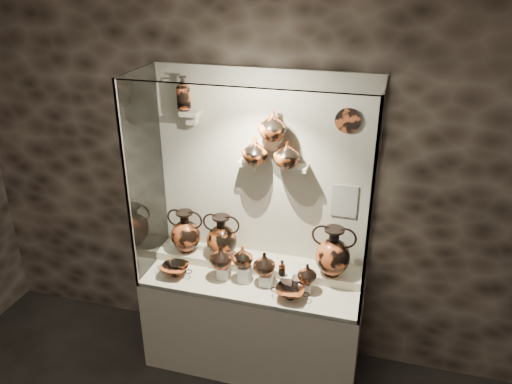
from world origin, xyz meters
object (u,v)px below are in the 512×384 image
jug_b (243,256)px  kylix_right (290,292)px  amphora_mid (222,236)px  lekythos_small (282,267)px  jug_c (264,263)px  ovoid_vase_b (272,125)px  lekythos_tall (183,92)px  ovoid_vase_c (287,154)px  jug_a (221,257)px  amphora_right (333,251)px  ovoid_vase_a (255,151)px  amphora_left (186,231)px  jug_e (307,273)px  kylix_left (175,269)px

jug_b → kylix_right: (0.40, -0.13, -0.16)m
amphora_mid → lekythos_small: (0.55, -0.21, -0.06)m
jug_c → ovoid_vase_b: size_ratio=0.84×
lekythos_tall → ovoid_vase_c: (0.80, -0.04, -0.39)m
amphora_mid → jug_a: 0.22m
amphora_right → ovoid_vase_a: 0.96m
amphora_left → jug_c: 0.74m
amphora_left → jug_e: size_ratio=2.43×
jug_e → ovoid_vase_b: bearing=138.5°
jug_c → kylix_right: (0.23, -0.13, -0.12)m
amphora_mid → kylix_right: (0.63, -0.31, -0.20)m
lekythos_tall → ovoid_vase_b: lekythos_tall is taller
jug_c → kylix_right: size_ratio=0.65×
amphora_mid → lekythos_tall: 1.17m
lekythos_small → ovoid_vase_c: 0.84m
ovoid_vase_c → amphora_right: bearing=-28.1°
jug_a → kylix_left: 0.39m
kylix_right → ovoid_vase_a: ovoid_vase_a is taller
jug_b → ovoid_vase_c: (0.27, 0.23, 0.77)m
kylix_right → lekythos_tall: 1.66m
jug_b → amphora_left: bearing=160.6°
amphora_mid → kylix_left: size_ratio=1.33×
amphora_left → jug_c: bearing=-27.6°
jug_e → kylix_right: bearing=-136.0°
kylix_right → lekythos_tall: lekythos_tall is taller
jug_b → jug_e: 0.50m
lekythos_tall → jug_b: bearing=-46.9°
amphora_left → jug_b: size_ratio=2.18×
jug_c → lekythos_tall: size_ratio=0.63×
amphora_right → kylix_right: size_ratio=1.44×
amphora_right → jug_a: 0.85m
amphora_left → jug_e: 1.06m
lekythos_small → lekythos_tall: (-0.84, 0.30, 1.19)m
jug_e → amphora_right: bearing=39.1°
amphora_right → jug_c: 0.52m
amphora_left → amphora_mid: size_ratio=0.99×
kylix_left → amphora_mid: bearing=65.0°
jug_b → jug_e: bearing=-1.4°
amphora_right → lekythos_tall: lekythos_tall is taller
jug_a → lekythos_tall: lekythos_tall is taller
ovoid_vase_b → ovoid_vase_c: size_ratio=1.06×
lekythos_tall → jug_a: bearing=-58.7°
amphora_mid → jug_e: 0.76m
jug_a → ovoid_vase_b: (0.33, 0.24, 1.00)m
kylix_left → ovoid_vase_b: 1.37m
amphora_mid → lekythos_small: amphora_mid is taller
jug_e → kylix_left: size_ratio=0.54×
jug_c → lekythos_tall: 1.41m
jug_e → amphora_mid: bearing=158.4°
amphora_left → kylix_left: 0.33m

